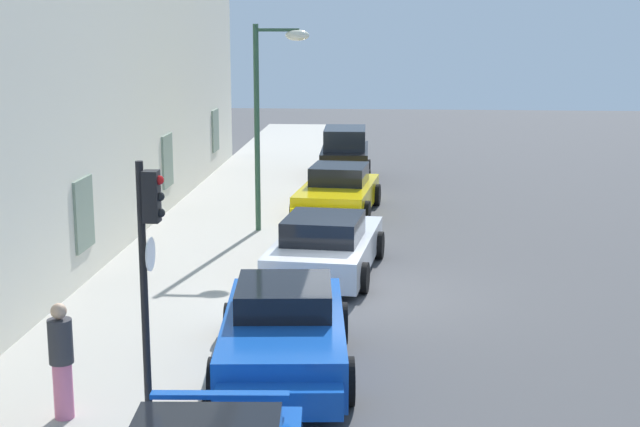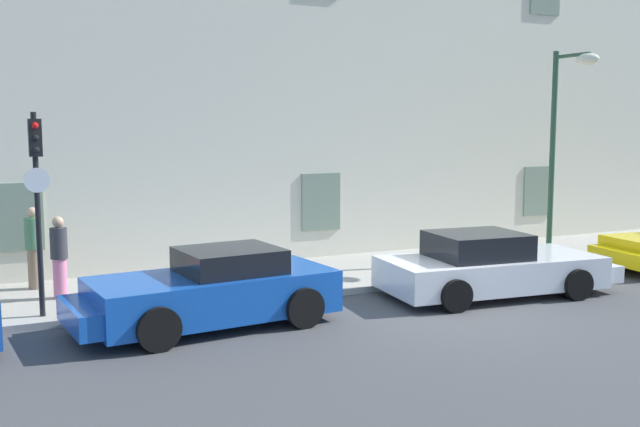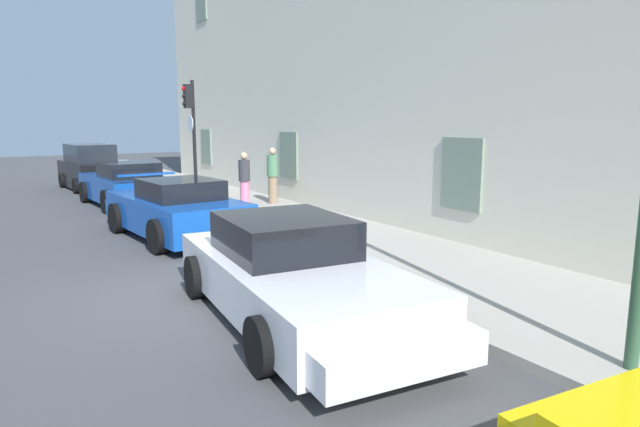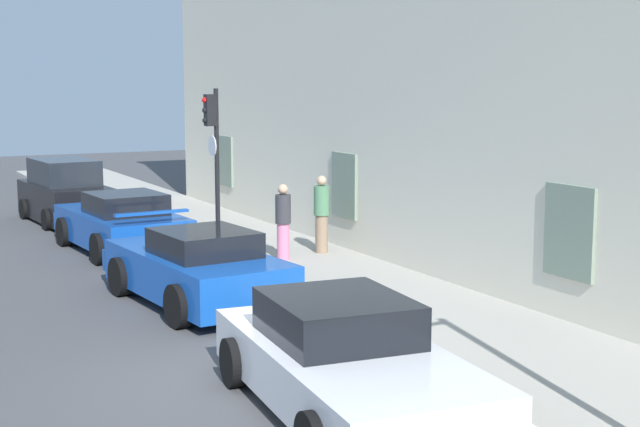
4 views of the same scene
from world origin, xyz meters
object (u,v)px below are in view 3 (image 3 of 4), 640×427
object	(u,v)px
sportscar_white_middle	(298,278)
pedestrian_strolling	(244,180)
sportscar_yellow_flank	(173,210)
hatchback_parked	(91,169)
sportscar_red_lead	(125,185)
traffic_light	(191,122)
pedestrian_admiring	(273,175)

from	to	relation	value
sportscar_white_middle	pedestrian_strolling	world-z (taller)	pedestrian_strolling
sportscar_yellow_flank	hatchback_parked	bearing A→B (deg)	179.99
sportscar_red_lead	pedestrian_strolling	distance (m)	4.44
sportscar_red_lead	traffic_light	distance (m)	3.91
traffic_light	pedestrian_strolling	world-z (taller)	traffic_light
sportscar_red_lead	traffic_light	size ratio (longest dim) A/B	1.31
sportscar_yellow_flank	hatchback_parked	size ratio (longest dim) A/B	1.19
hatchback_parked	pedestrian_admiring	world-z (taller)	pedestrian_admiring
hatchback_parked	sportscar_white_middle	bearing A→B (deg)	-0.88
pedestrian_strolling	sportscar_red_lead	bearing A→B (deg)	-143.88
sportscar_yellow_flank	pedestrian_admiring	bearing A→B (deg)	122.69
sportscar_red_lead	sportscar_yellow_flank	size ratio (longest dim) A/B	1.00
traffic_light	pedestrian_admiring	distance (m)	3.01
sportscar_red_lead	sportscar_white_middle	world-z (taller)	sportscar_red_lead
hatchback_parked	traffic_light	xyz separation A→B (m)	(8.10, 1.42, 1.84)
sportscar_red_lead	traffic_light	xyz separation A→B (m)	(3.12, 1.21, 2.03)
sportscar_white_middle	traffic_light	xyz separation A→B (m)	(-8.94, 1.68, 2.06)
sportscar_yellow_flank	sportscar_white_middle	xyz separation A→B (m)	(6.33, -0.26, -0.04)
sportscar_white_middle	sportscar_yellow_flank	bearing A→B (deg)	177.64
pedestrian_strolling	sportscar_yellow_flank	bearing A→B (deg)	-52.63
sportscar_red_lead	sportscar_white_middle	bearing A→B (deg)	-2.22
traffic_light	pedestrian_admiring	size ratio (longest dim) A/B	2.11
pedestrian_strolling	hatchback_parked	bearing A→B (deg)	-161.80
sportscar_yellow_flank	traffic_light	distance (m)	3.59
sportscar_red_lead	hatchback_parked	bearing A→B (deg)	-177.65
sportscar_red_lead	pedestrian_strolling	size ratio (longest dim) A/B	2.92
sportscar_red_lead	sportscar_yellow_flank	bearing A→B (deg)	-2.06
traffic_light	pedestrian_strolling	distance (m)	2.22
sportscar_yellow_flank	pedestrian_admiring	xyz separation A→B (m)	(-2.54, 3.95, 0.41)
hatchback_parked	pedestrian_strolling	size ratio (longest dim) A/B	2.46
hatchback_parked	sportscar_yellow_flank	bearing A→B (deg)	-0.01
sportscar_yellow_flank	traffic_light	xyz separation A→B (m)	(-2.61, 1.42, 2.02)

